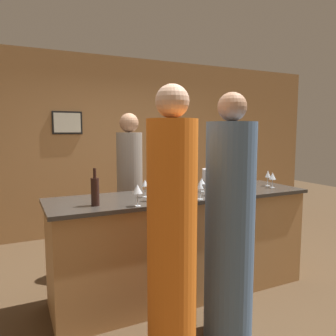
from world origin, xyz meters
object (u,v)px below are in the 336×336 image
object	(u,v)px
bartender	(130,197)
wine_bottle_0	(95,191)
guest_0	(172,236)
ice_bucket	(211,178)
guest_1	(230,228)

from	to	relation	value
bartender	wine_bottle_0	bearing A→B (deg)	55.98
guest_0	ice_bucket	world-z (taller)	guest_0
guest_0	ice_bucket	bearing A→B (deg)	46.63
bartender	guest_1	size ratio (longest dim) A/B	0.96
guest_1	wine_bottle_0	xyz separation A→B (m)	(-0.87, 0.66, 0.25)
bartender	ice_bucket	distance (m)	0.96
guest_0	wine_bottle_0	world-z (taller)	guest_0
bartender	guest_1	world-z (taller)	guest_1
ice_bucket	wine_bottle_0	bearing A→B (deg)	-164.81
guest_0	wine_bottle_0	size ratio (longest dim) A/B	6.19
wine_bottle_0	ice_bucket	xyz separation A→B (m)	(1.37, 0.37, -0.02)
guest_0	ice_bucket	size ratio (longest dim) A/B	9.72
guest_1	wine_bottle_0	distance (m)	1.12
guest_1	bartender	bearing A→B (deg)	99.50
bartender	guest_0	xyz separation A→B (m)	(-0.25, -1.60, 0.04)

